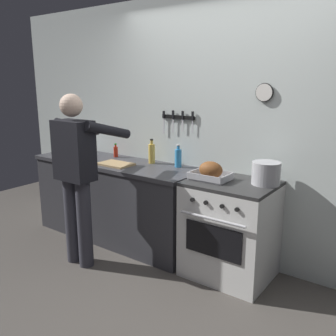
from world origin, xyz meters
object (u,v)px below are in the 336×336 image
(stove, at_px, (230,229))
(bottle_hot_sauce, at_px, (116,151))
(stock_pot, at_px, (266,173))
(bottle_cooking_oil, at_px, (152,153))
(bottle_dish_soap, at_px, (178,158))
(person_cook, at_px, (77,170))
(cutting_board, at_px, (116,164))
(roasting_pan, at_px, (211,172))

(stove, distance_m, bottle_hot_sauce, 1.68)
(stock_pot, relative_size, bottle_cooking_oil, 0.92)
(bottle_dish_soap, bearing_deg, person_cook, -124.98)
(stock_pot, height_order, cutting_board, stock_pot)
(roasting_pan, xyz_separation_m, bottle_hot_sauce, (-1.39, 0.22, -0.01))
(person_cook, bearing_deg, stove, -74.40)
(stock_pot, bearing_deg, roasting_pan, -163.24)
(stove, relative_size, roasting_pan, 2.56)
(roasting_pan, xyz_separation_m, stock_pot, (0.46, 0.14, 0.03))
(stock_pot, relative_size, cutting_board, 0.68)
(stove, bearing_deg, bottle_dish_soap, 164.81)
(stove, xyz_separation_m, bottle_dish_soap, (-0.71, 0.19, 0.55))
(stove, xyz_separation_m, bottle_hot_sauce, (-1.59, 0.18, 0.51))
(cutting_board, bearing_deg, stove, 5.35)
(bottle_hot_sauce, relative_size, bottle_cooking_oil, 0.60)
(person_cook, xyz_separation_m, bottle_dish_soap, (0.59, 0.84, 0.05))
(stove, height_order, person_cook, person_cook)
(bottle_dish_soap, bearing_deg, cutting_board, -151.84)
(bottle_hot_sauce, bearing_deg, stock_pot, -2.45)
(bottle_hot_sauce, bearing_deg, bottle_cooking_oil, -1.32)
(stove, relative_size, bottle_dish_soap, 3.78)
(roasting_pan, height_order, bottle_dish_soap, bottle_dish_soap)
(person_cook, relative_size, bottle_dish_soap, 6.97)
(cutting_board, height_order, bottle_dish_soap, bottle_dish_soap)
(stock_pot, distance_m, cutting_board, 1.58)
(person_cook, xyz_separation_m, stock_pot, (1.56, 0.75, 0.05))
(stock_pot, relative_size, bottle_hot_sauce, 1.54)
(person_cook, distance_m, roasting_pan, 1.26)
(person_cook, distance_m, cutting_board, 0.52)
(roasting_pan, xyz_separation_m, bottle_cooking_oil, (-0.85, 0.21, 0.04))
(stock_pot, bearing_deg, bottle_hot_sauce, 177.55)
(stove, bearing_deg, person_cook, -153.55)
(cutting_board, bearing_deg, bottle_dish_soap, 28.16)
(roasting_pan, xyz_separation_m, cutting_board, (-1.10, -0.09, -0.06))
(person_cook, bearing_deg, bottle_cooking_oil, -28.20)
(bottle_hot_sauce, bearing_deg, stove, -6.61)
(stock_pot, height_order, bottle_cooking_oil, bottle_cooking_oil)
(person_cook, xyz_separation_m, cutting_board, (-0.00, 0.52, -0.04))
(bottle_dish_soap, xyz_separation_m, bottle_cooking_oil, (-0.33, -0.02, 0.01))
(person_cook, distance_m, bottle_cooking_oil, 0.86)
(cutting_board, bearing_deg, roasting_pan, 4.48)
(person_cook, distance_m, bottle_dish_soap, 1.02)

